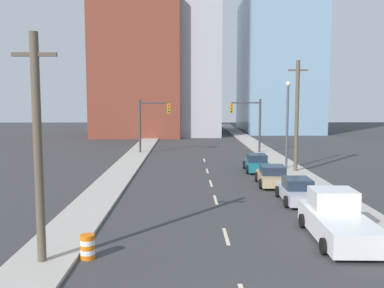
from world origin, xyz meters
The scene contains 20 objects.
sidewalk_left centered at (-7.25, 45.41, 0.07)m, with size 2.51×90.83×0.15m.
sidewalk_right centered at (7.25, 45.41, 0.07)m, with size 2.51×90.83×0.15m.
lane_stripe_at_8m centered at (0.00, 8.16, 0.00)m, with size 0.16×2.40×0.01m, color beige.
lane_stripe_at_15m centered at (0.00, 15.16, 0.00)m, with size 0.16×2.40×0.01m, color beige.
lane_stripe_at_20m centered at (0.00, 20.23, 0.00)m, with size 0.16×2.40×0.01m, color beige.
lane_stripe_at_26m centered at (0.00, 25.63, 0.00)m, with size 0.16×2.40×0.01m, color beige.
lane_stripe_at_32m centered at (0.00, 32.03, 0.00)m, with size 0.16×2.40×0.01m, color beige.
building_brick_left centered at (-9.75, 62.14, 10.85)m, with size 14.00×16.00×21.70m.
building_office_center centered at (-2.26, 66.14, 14.65)m, with size 12.00×20.00×29.29m.
building_glass_right centered at (15.32, 70.14, 17.34)m, with size 13.00×20.00×34.68m.
traffic_signal_left centered at (-6.03, 37.35, 3.90)m, with size 3.52×0.35×6.11m.
traffic_signal_right centered at (5.52, 37.35, 3.90)m, with size 3.52×0.35×6.11m.
utility_pole_left_near centered at (-7.19, 4.96, 4.39)m, with size 1.60×0.32×8.54m.
utility_pole_right_mid centered at (7.36, 24.74, 4.77)m, with size 1.60×0.32×9.29m.
traffic_barrel centered at (-5.62, 5.54, 0.47)m, with size 0.56×0.56×0.95m.
street_lamp centered at (6.96, 26.34, 4.48)m, with size 0.44×0.44×7.65m.
pickup_truck_white centered at (4.87, 7.76, 0.85)m, with size 2.60×5.78×2.08m.
sedan_silver centered at (4.84, 14.51, 0.66)m, with size 2.11×4.32×1.44m.
sedan_tan centered at (4.38, 19.54, 0.65)m, with size 2.37×4.39×1.40m.
sedan_teal centered at (4.22, 25.45, 0.67)m, with size 2.18×4.26×1.46m.
Camera 1 is at (-1.79, -10.52, 6.19)m, focal length 40.00 mm.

